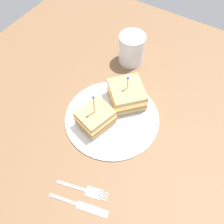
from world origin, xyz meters
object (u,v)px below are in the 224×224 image
plate (112,117)px  sandwich_half_back (127,94)px  knife (82,206)px  sandwich_half_front (95,117)px  fork (88,191)px  drink_glass (131,50)px

plate → sandwich_half_back: size_ratio=1.96×
sandwich_half_back → knife: size_ratio=0.94×
sandwich_half_front → knife: sandwich_half_front is taller
fork → knife: (3.29, 0.75, 0.00)cm
sandwich_half_back → drink_glass: size_ratio=1.37×
sandwich_half_back → fork: size_ratio=1.06×
sandwich_half_back → knife: (29.21, 5.84, -3.32)cm
knife → fork: bearing=-167.2°
plate → drink_glass: (-21.62, -6.48, 3.59)cm
sandwich_half_back → fork: (25.91, 5.09, -3.32)cm
sandwich_half_front → sandwich_half_back: bearing=163.8°
plate → fork: (19.28, 5.60, -0.31)cm
drink_glass → fork: size_ratio=0.77×
sandwich_half_front → drink_glass: size_ratio=1.19×
sandwich_half_back → fork: 26.62cm
knife → sandwich_half_back: bearing=-168.7°
fork → knife: bearing=12.8°
drink_glass → knife: drink_glass is taller
sandwich_half_front → knife: 20.97cm
sandwich_half_back → drink_glass: 16.54cm
plate → sandwich_half_front: bearing=-33.3°
sandwich_half_back → knife: bearing=11.3°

